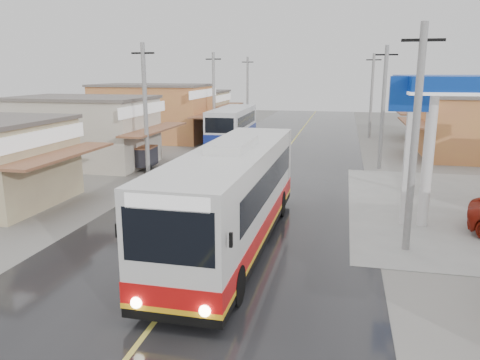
{
  "coord_description": "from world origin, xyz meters",
  "views": [
    {
      "loc": [
        4.58,
        -17.07,
        6.41
      ],
      "look_at": [
        0.23,
        2.4,
        1.74
      ],
      "focal_mm": 35.0,
      "sensor_mm": 36.0,
      "label": 1
    }
  ],
  "objects_px": {
    "second_bus": "(232,125)",
    "cyclist": "(205,165)",
    "tyre_stack": "(157,180)",
    "coach_bus": "(233,196)",
    "tricycle_far": "(145,156)",
    "tricycle_near": "(133,156)"
  },
  "relations": [
    {
      "from": "second_bus",
      "to": "cyclist",
      "type": "relative_size",
      "value": 5.03
    },
    {
      "from": "tricycle_near",
      "to": "tricycle_far",
      "type": "distance_m",
      "value": 0.8
    },
    {
      "from": "tyre_stack",
      "to": "second_bus",
      "type": "bearing_deg",
      "value": 86.16
    },
    {
      "from": "second_bus",
      "to": "tricycle_far",
      "type": "distance_m",
      "value": 11.82
    },
    {
      "from": "tricycle_near",
      "to": "tyre_stack",
      "type": "height_order",
      "value": "tricycle_near"
    },
    {
      "from": "second_bus",
      "to": "tricycle_near",
      "type": "bearing_deg",
      "value": -110.95
    },
    {
      "from": "coach_bus",
      "to": "tricycle_near",
      "type": "bearing_deg",
      "value": 129.42
    },
    {
      "from": "second_bus",
      "to": "tyre_stack",
      "type": "height_order",
      "value": "second_bus"
    },
    {
      "from": "coach_bus",
      "to": "tyre_stack",
      "type": "bearing_deg",
      "value": 128.03
    },
    {
      "from": "second_bus",
      "to": "coach_bus",
      "type": "bearing_deg",
      "value": -77.86
    },
    {
      "from": "tyre_stack",
      "to": "cyclist",
      "type": "bearing_deg",
      "value": 53.57
    },
    {
      "from": "coach_bus",
      "to": "cyclist",
      "type": "xyz_separation_m",
      "value": [
        -4.61,
        11.57,
        -1.28
      ]
    },
    {
      "from": "second_bus",
      "to": "tyre_stack",
      "type": "xyz_separation_m",
      "value": [
        -0.99,
        -14.78,
        -1.54
      ]
    },
    {
      "from": "second_bus",
      "to": "tricycle_near",
      "type": "relative_size",
      "value": 4.11
    },
    {
      "from": "tricycle_far",
      "to": "tricycle_near",
      "type": "bearing_deg",
      "value": -178.07
    },
    {
      "from": "tricycle_far",
      "to": "coach_bus",
      "type": "bearing_deg",
      "value": -57.52
    },
    {
      "from": "coach_bus",
      "to": "second_bus",
      "type": "distance_m",
      "value": 24.23
    },
    {
      "from": "second_bus",
      "to": "tricycle_far",
      "type": "xyz_separation_m",
      "value": [
        -3.25,
        -11.33,
        -0.86
      ]
    },
    {
      "from": "second_bus",
      "to": "cyclist",
      "type": "xyz_separation_m",
      "value": [
        1.08,
        -11.98,
        -1.1
      ]
    },
    {
      "from": "tricycle_far",
      "to": "tyre_stack",
      "type": "xyz_separation_m",
      "value": [
        2.25,
        -3.46,
        -0.68
      ]
    },
    {
      "from": "cyclist",
      "to": "tyre_stack",
      "type": "height_order",
      "value": "cyclist"
    },
    {
      "from": "tricycle_far",
      "to": "second_bus",
      "type": "bearing_deg",
      "value": 70.32
    }
  ]
}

